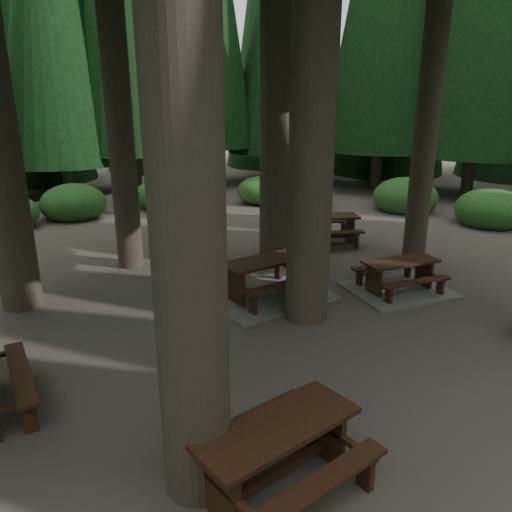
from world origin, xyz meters
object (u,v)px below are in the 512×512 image
picnic_table_a (399,281)px  picnic_table_e (278,446)px  picnic_table_c (267,283)px  picnic_table_d (325,225)px

picnic_table_a → picnic_table_e: 6.65m
picnic_table_a → picnic_table_c: size_ratio=0.86×
picnic_table_c → picnic_table_d: (3.54, 2.80, 0.25)m
picnic_table_d → picnic_table_e: (-6.17, -7.76, -0.00)m
picnic_table_c → picnic_table_e: 5.62m
picnic_table_c → picnic_table_d: 4.52m
picnic_table_a → picnic_table_e: picnic_table_e is taller
picnic_table_c → picnic_table_d: size_ratio=1.17×
picnic_table_a → picnic_table_c: bearing=164.4°
picnic_table_c → picnic_table_d: picnic_table_c is taller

